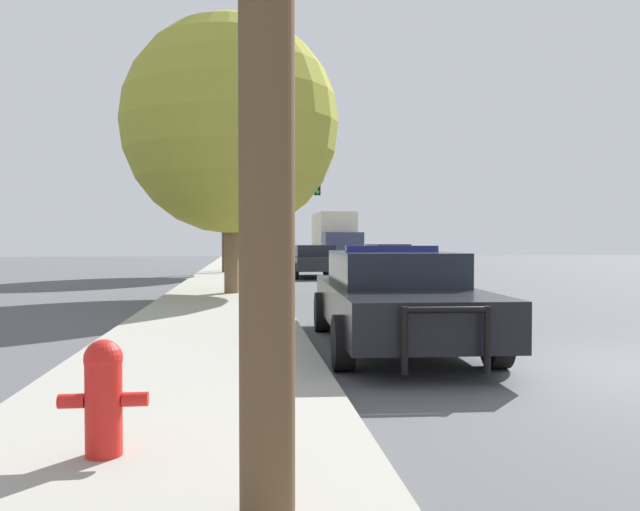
# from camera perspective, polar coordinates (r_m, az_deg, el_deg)

# --- Properties ---
(ground_plane) EXTENTS (110.00, 110.00, 0.00)m
(ground_plane) POSITION_cam_1_polar(r_m,az_deg,el_deg) (8.25, 26.78, -9.48)
(ground_plane) COLOR #4F4F54
(sidewalk_left) EXTENTS (3.00, 110.00, 0.13)m
(sidewalk_left) POSITION_cam_1_polar(r_m,az_deg,el_deg) (6.92, -11.86, -10.89)
(sidewalk_left) COLOR #99968C
(sidewalk_left) RESTS_ON ground_plane
(police_car) EXTENTS (2.26, 5.34, 1.46)m
(police_car) POSITION_cam_1_polar(r_m,az_deg,el_deg) (9.11, 6.78, -3.67)
(police_car) COLOR black
(police_car) RESTS_ON ground_plane
(fire_hydrant) EXTENTS (0.57, 0.25, 0.76)m
(fire_hydrant) POSITION_cam_1_polar(r_m,az_deg,el_deg) (4.39, -19.18, -11.87)
(fire_hydrant) COLOR red
(fire_hydrant) RESTS_ON sidewalk_left
(traffic_light) EXTENTS (3.37, 0.35, 4.72)m
(traffic_light) POSITION_cam_1_polar(r_m,az_deg,el_deg) (31.07, -3.51, 4.94)
(traffic_light) COLOR #424247
(traffic_light) RESTS_ON sidewalk_left
(car_background_midblock) EXTENTS (2.17, 4.43, 1.35)m
(car_background_midblock) POSITION_cam_1_polar(r_m,az_deg,el_deg) (25.96, -0.76, -0.42)
(car_background_midblock) COLOR black
(car_background_midblock) RESTS_ON ground_plane
(car_background_oncoming) EXTENTS (2.23, 4.34, 1.37)m
(car_background_oncoming) POSITION_cam_1_polar(r_m,az_deg,el_deg) (28.92, 6.29, -0.22)
(car_background_oncoming) COLOR maroon
(car_background_oncoming) RESTS_ON ground_plane
(car_background_distant) EXTENTS (1.97, 4.33, 1.26)m
(car_background_distant) POSITION_cam_1_polar(r_m,az_deg,el_deg) (48.90, 0.62, 0.38)
(car_background_distant) COLOR #474C51
(car_background_distant) RESTS_ON ground_plane
(box_truck) EXTENTS (2.73, 6.96, 3.42)m
(box_truck) POSITION_cam_1_polar(r_m,az_deg,el_deg) (42.05, 1.39, 1.72)
(box_truck) COLOR #333856
(box_truck) RESTS_ON ground_plane
(tree_sidewalk_mid) EXTENTS (5.38, 5.38, 8.08)m
(tree_sidewalk_mid) POSITION_cam_1_polar(r_m,az_deg,el_deg) (28.23, -8.70, 9.47)
(tree_sidewalk_mid) COLOR #4C3823
(tree_sidewalk_mid) RESTS_ON sidewalk_left
(tree_sidewalk_near) EXTENTS (5.78, 5.78, 7.36)m
(tree_sidewalk_near) POSITION_cam_1_polar(r_m,az_deg,el_deg) (17.14, -8.14, 11.66)
(tree_sidewalk_near) COLOR brown
(tree_sidewalk_near) RESTS_ON sidewalk_left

